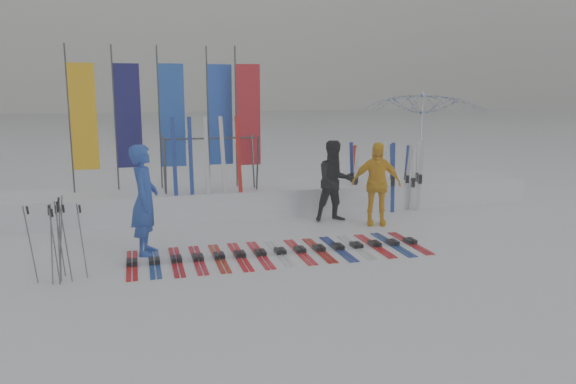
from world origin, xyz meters
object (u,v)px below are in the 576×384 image
object	(u,v)px
person_black	(335,181)
ski_row	(279,252)
person_yellow	(376,184)
person_blue	(145,200)
ski_rack	(211,156)
tent_canopy	(422,144)

from	to	relation	value
person_black	ski_row	xyz separation A→B (m)	(-1.78, -2.08, -0.85)
person_yellow	person_black	bearing A→B (deg)	161.34
person_blue	ski_rack	world-z (taller)	person_blue
person_black	ski_rack	xyz separation A→B (m)	(-2.54, 1.02, 0.50)
ski_rack	tent_canopy	bearing A→B (deg)	9.46
ski_row	ski_rack	world-z (taller)	ski_rack
person_black	ski_rack	world-z (taller)	ski_rack
tent_canopy	ski_row	bearing A→B (deg)	-140.54
person_black	ski_row	size ratio (longest dim) A/B	0.34
tent_canopy	person_blue	bearing A→B (deg)	-154.49
person_blue	ski_row	distance (m)	2.51
person_black	ski_rack	bearing A→B (deg)	157.39
person_blue	person_black	distance (m)	4.28
person_yellow	ski_rack	size ratio (longest dim) A/B	0.86
person_yellow	ski_row	distance (m)	3.07
person_blue	person_black	xyz separation A→B (m)	(4.02, 1.45, -0.08)
person_yellow	ski_row	xyz separation A→B (m)	(-2.51, -1.54, -0.85)
person_yellow	person_blue	bearing A→B (deg)	-151.52
person_blue	person_yellow	size ratio (longest dim) A/B	1.09
tent_canopy	ski_rack	bearing A→B (deg)	-170.54
person_blue	ski_row	xyz separation A→B (m)	(2.25, -0.63, -0.93)
person_black	tent_canopy	bearing A→B (deg)	31.44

